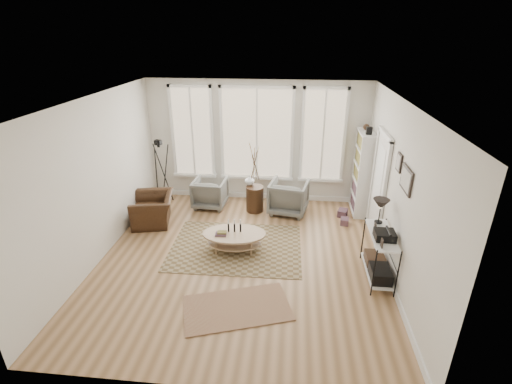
# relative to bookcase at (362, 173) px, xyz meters

# --- Properties ---
(room) EXTENTS (5.50, 5.54, 2.90)m
(room) POSITION_rel_bookcase_xyz_m (-2.42, -2.20, 0.47)
(room) COLOR #A87F56
(room) RESTS_ON ground
(bay_window) EXTENTS (4.14, 0.12, 2.24)m
(bay_window) POSITION_rel_bookcase_xyz_m (-2.44, 0.49, 0.65)
(bay_window) COLOR #DEBE8B
(bay_window) RESTS_ON ground
(door) EXTENTS (0.09, 1.06, 2.22)m
(door) POSITION_rel_bookcase_xyz_m (0.13, -1.08, 0.17)
(door) COLOR silver
(door) RESTS_ON ground
(bookcase) EXTENTS (0.31, 0.85, 2.06)m
(bookcase) POSITION_rel_bookcase_xyz_m (0.00, 0.00, 0.00)
(bookcase) COLOR white
(bookcase) RESTS_ON ground
(low_shelf) EXTENTS (0.38, 1.08, 1.30)m
(low_shelf) POSITION_rel_bookcase_xyz_m (-0.06, -2.52, -0.44)
(low_shelf) COLOR white
(low_shelf) RESTS_ON ground
(wall_art) EXTENTS (0.04, 0.88, 0.44)m
(wall_art) POSITION_rel_bookcase_xyz_m (0.14, -2.49, 0.92)
(wall_art) COLOR black
(wall_art) RESTS_ON ground
(rug_main) EXTENTS (2.56, 1.94, 0.01)m
(rug_main) POSITION_rel_bookcase_xyz_m (-2.61, -1.85, -0.95)
(rug_main) COLOR brown
(rug_main) RESTS_ON ground
(rug_runner) EXTENTS (1.81, 1.35, 0.01)m
(rug_runner) POSITION_rel_bookcase_xyz_m (-2.33, -3.57, -0.94)
(rug_runner) COLOR brown
(rug_runner) RESTS_ON ground
(coffee_table) EXTENTS (1.25, 0.84, 0.55)m
(coffee_table) POSITION_rel_bookcase_xyz_m (-2.62, -1.96, -0.66)
(coffee_table) COLOR tan
(coffee_table) RESTS_ON ground
(armchair_left) EXTENTS (0.79, 0.81, 0.70)m
(armchair_left) POSITION_rel_bookcase_xyz_m (-3.49, -0.09, -0.61)
(armchair_left) COLOR slate
(armchair_left) RESTS_ON ground
(armchair_right) EXTENTS (0.97, 0.99, 0.77)m
(armchair_right) POSITION_rel_bookcase_xyz_m (-1.63, -0.21, -0.57)
(armchair_right) COLOR slate
(armchair_right) RESTS_ON ground
(side_table) EXTENTS (0.40, 0.40, 1.69)m
(side_table) POSITION_rel_bookcase_xyz_m (-2.41, -0.22, -0.14)
(side_table) COLOR #342013
(side_table) RESTS_ON ground
(vase) EXTENTS (0.26, 0.26, 0.23)m
(vase) POSITION_rel_bookcase_xyz_m (-2.54, -0.10, -0.23)
(vase) COLOR silver
(vase) RESTS_ON side_table
(accent_chair) EXTENTS (1.14, 1.05, 0.63)m
(accent_chair) POSITION_rel_bookcase_xyz_m (-4.56, -1.02, -0.64)
(accent_chair) COLOR #342013
(accent_chair) RESTS_ON ground
(tripod_camera) EXTENTS (0.55, 0.55, 1.57)m
(tripod_camera) POSITION_rel_bookcase_xyz_m (-4.69, 0.03, -0.23)
(tripod_camera) COLOR black
(tripod_camera) RESTS_ON ground
(book_stack_near) EXTENTS (0.26, 0.30, 0.16)m
(book_stack_near) POSITION_rel_bookcase_xyz_m (-0.39, -0.30, -0.88)
(book_stack_near) COLOR maroon
(book_stack_near) RESTS_ON ground
(book_stack_far) EXTENTS (0.20, 0.24, 0.14)m
(book_stack_far) POSITION_rel_bookcase_xyz_m (-0.39, -0.68, -0.89)
(book_stack_far) COLOR maroon
(book_stack_far) RESTS_ON ground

